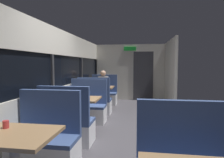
{
  "coord_description": "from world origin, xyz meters",
  "views": [
    {
      "loc": [
        0.46,
        -3.98,
        1.48
      ],
      "look_at": [
        -0.38,
        1.7,
        1.05
      ],
      "focal_mm": 31.46,
      "sensor_mm": 36.0,
      "label": 1
    }
  ],
  "objects_px": {
    "bench_mid_window_facing_end": "(67,126)",
    "dining_table_far_window": "(100,90)",
    "dining_table_near_window": "(14,142)",
    "bench_far_window_facing_end": "(95,103)",
    "seated_passenger": "(103,90)",
    "bench_mid_window_facing_entry": "(87,109)",
    "bench_far_window_facing_entry": "(104,96)",
    "bench_near_window_facing_entry": "(46,144)",
    "dining_table_mid_window": "(79,103)",
    "coffee_cup_secondary": "(6,124)",
    "coffee_cup_primary": "(101,85)"
  },
  "relations": [
    {
      "from": "coffee_cup_primary",
      "to": "bench_mid_window_facing_entry",
      "type": "bearing_deg",
      "value": -90.23
    },
    {
      "from": "bench_near_window_facing_entry",
      "to": "dining_table_far_window",
      "type": "xyz_separation_m",
      "value": [
        0.0,
        3.78,
        0.31
      ]
    },
    {
      "from": "dining_table_mid_window",
      "to": "bench_mid_window_facing_end",
      "type": "distance_m",
      "value": 0.77
    },
    {
      "from": "bench_far_window_facing_end",
      "to": "bench_far_window_facing_entry",
      "type": "distance_m",
      "value": 1.4
    },
    {
      "from": "bench_far_window_facing_end",
      "to": "bench_near_window_facing_entry",
      "type": "bearing_deg",
      "value": -90.0
    },
    {
      "from": "bench_mid_window_facing_end",
      "to": "bench_far_window_facing_end",
      "type": "relative_size",
      "value": 1.0
    },
    {
      "from": "bench_mid_window_facing_entry",
      "to": "coffee_cup_secondary",
      "type": "relative_size",
      "value": 12.22
    },
    {
      "from": "bench_far_window_facing_entry",
      "to": "seated_passenger",
      "type": "distance_m",
      "value": 0.22
    },
    {
      "from": "dining_table_near_window",
      "to": "bench_far_window_facing_end",
      "type": "bearing_deg",
      "value": 90.0
    },
    {
      "from": "bench_mid_window_facing_end",
      "to": "coffee_cup_secondary",
      "type": "distance_m",
      "value": 1.48
    },
    {
      "from": "coffee_cup_secondary",
      "to": "bench_far_window_facing_entry",
      "type": "bearing_deg",
      "value": 87.77
    },
    {
      "from": "dining_table_near_window",
      "to": "bench_far_window_facing_entry",
      "type": "height_order",
      "value": "bench_far_window_facing_entry"
    },
    {
      "from": "seated_passenger",
      "to": "coffee_cup_primary",
      "type": "bearing_deg",
      "value": -89.23
    },
    {
      "from": "dining_table_near_window",
      "to": "coffee_cup_primary",
      "type": "height_order",
      "value": "coffee_cup_primary"
    },
    {
      "from": "bench_far_window_facing_end",
      "to": "seated_passenger",
      "type": "height_order",
      "value": "seated_passenger"
    },
    {
      "from": "dining_table_far_window",
      "to": "seated_passenger",
      "type": "xyz_separation_m",
      "value": [
        0.0,
        0.63,
        -0.1
      ]
    },
    {
      "from": "dining_table_mid_window",
      "to": "seated_passenger",
      "type": "relative_size",
      "value": 0.71
    },
    {
      "from": "bench_mid_window_facing_entry",
      "to": "seated_passenger",
      "type": "relative_size",
      "value": 0.87
    },
    {
      "from": "bench_near_window_facing_entry",
      "to": "coffee_cup_primary",
      "type": "bearing_deg",
      "value": 89.9
    },
    {
      "from": "dining_table_mid_window",
      "to": "coffee_cup_primary",
      "type": "relative_size",
      "value": 10.0
    },
    {
      "from": "dining_table_near_window",
      "to": "coffee_cup_secondary",
      "type": "height_order",
      "value": "coffee_cup_secondary"
    },
    {
      "from": "coffee_cup_secondary",
      "to": "dining_table_near_window",
      "type": "bearing_deg",
      "value": -35.94
    },
    {
      "from": "dining_table_mid_window",
      "to": "coffee_cup_primary",
      "type": "bearing_deg",
      "value": 89.84
    },
    {
      "from": "dining_table_mid_window",
      "to": "seated_passenger",
      "type": "bearing_deg",
      "value": 90.0
    },
    {
      "from": "bench_mid_window_facing_entry",
      "to": "dining_table_mid_window",
      "type": "bearing_deg",
      "value": -90.0
    },
    {
      "from": "seated_passenger",
      "to": "dining_table_far_window",
      "type": "bearing_deg",
      "value": -90.0
    },
    {
      "from": "dining_table_far_window",
      "to": "seated_passenger",
      "type": "bearing_deg",
      "value": 90.0
    },
    {
      "from": "bench_mid_window_facing_entry",
      "to": "dining_table_far_window",
      "type": "xyz_separation_m",
      "value": [
        0.0,
        1.54,
        0.31
      ]
    },
    {
      "from": "dining_table_far_window",
      "to": "coffee_cup_primary",
      "type": "xyz_separation_m",
      "value": [
        0.01,
        0.12,
        0.15
      ]
    },
    {
      "from": "dining_table_near_window",
      "to": "bench_near_window_facing_entry",
      "type": "distance_m",
      "value": 0.77
    },
    {
      "from": "dining_table_mid_window",
      "to": "coffee_cup_primary",
      "type": "distance_m",
      "value": 2.37
    },
    {
      "from": "dining_table_mid_window",
      "to": "bench_mid_window_facing_entry",
      "type": "distance_m",
      "value": 0.77
    },
    {
      "from": "dining_table_far_window",
      "to": "seated_passenger",
      "type": "height_order",
      "value": "seated_passenger"
    },
    {
      "from": "dining_table_near_window",
      "to": "coffee_cup_secondary",
      "type": "xyz_separation_m",
      "value": [
        -0.2,
        0.14,
        0.15
      ]
    },
    {
      "from": "bench_near_window_facing_entry",
      "to": "bench_far_window_facing_entry",
      "type": "xyz_separation_m",
      "value": [
        0.0,
        4.48,
        0.0
      ]
    },
    {
      "from": "dining_table_near_window",
      "to": "coffee_cup_secondary",
      "type": "distance_m",
      "value": 0.28
    },
    {
      "from": "dining_table_mid_window",
      "to": "bench_mid_window_facing_entry",
      "type": "bearing_deg",
      "value": 90.0
    },
    {
      "from": "bench_mid_window_facing_end",
      "to": "bench_mid_window_facing_entry",
      "type": "bearing_deg",
      "value": 90.0
    },
    {
      "from": "seated_passenger",
      "to": "coffee_cup_secondary",
      "type": "bearing_deg",
      "value": -92.26
    },
    {
      "from": "dining_table_near_window",
      "to": "dining_table_mid_window",
      "type": "bearing_deg",
      "value": 90.0
    },
    {
      "from": "dining_table_far_window",
      "to": "coffee_cup_secondary",
      "type": "distance_m",
      "value": 4.34
    },
    {
      "from": "dining_table_mid_window",
      "to": "coffee_cup_secondary",
      "type": "bearing_deg",
      "value": -95.35
    },
    {
      "from": "bench_far_window_facing_entry",
      "to": "bench_mid_window_facing_end",
      "type": "bearing_deg",
      "value": -90.0
    },
    {
      "from": "bench_mid_window_facing_end",
      "to": "dining_table_near_window",
      "type": "bearing_deg",
      "value": -90.0
    },
    {
      "from": "bench_mid_window_facing_end",
      "to": "dining_table_far_window",
      "type": "height_order",
      "value": "bench_mid_window_facing_end"
    },
    {
      "from": "seated_passenger",
      "to": "dining_table_near_window",
      "type": "bearing_deg",
      "value": -90.0
    },
    {
      "from": "bench_mid_window_facing_end",
      "to": "coffee_cup_secondary",
      "type": "relative_size",
      "value": 12.22
    },
    {
      "from": "bench_far_window_facing_entry",
      "to": "bench_near_window_facing_entry",
      "type": "bearing_deg",
      "value": -90.0
    },
    {
      "from": "seated_passenger",
      "to": "coffee_cup_primary",
      "type": "distance_m",
      "value": 0.56
    },
    {
      "from": "bench_mid_window_facing_end",
      "to": "coffee_cup_primary",
      "type": "xyz_separation_m",
      "value": [
        0.01,
        3.06,
        0.46
      ]
    }
  ]
}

